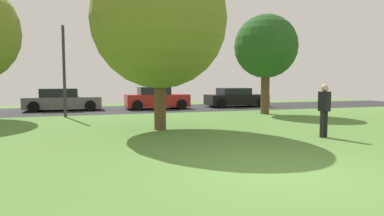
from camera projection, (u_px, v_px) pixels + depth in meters
The scene contains 9 objects.
ground_plane at pixel (281, 173), 6.42m from camera, with size 44.00×44.00×0.00m, color #547F38.
road_strip at pixel (142, 109), 21.59m from camera, with size 44.00×6.40×0.01m, color #28282B.
oak_tree_right at pixel (159, 21), 12.01m from camera, with size 4.90×4.90×6.40m.
oak_tree_left at pixel (266, 47), 18.04m from camera, with size 3.41×3.41×5.38m.
person_thrower at pixel (324, 108), 10.49m from camera, with size 0.30×0.36×1.67m.
parked_car_grey at pixel (63, 100), 20.42m from camera, with size 4.44×2.07×1.34m.
parked_car_red at pixel (156, 99), 21.68m from camera, with size 4.03×2.02×1.42m.
parked_car_black at pixel (236, 98), 23.53m from camera, with size 4.27×2.03×1.32m.
street_lamp_post at pixel (64, 72), 16.44m from camera, with size 0.14×0.14×4.50m, color #2D2D33.
Camera 1 is at (-3.58, -5.46, 1.75)m, focal length 31.25 mm.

